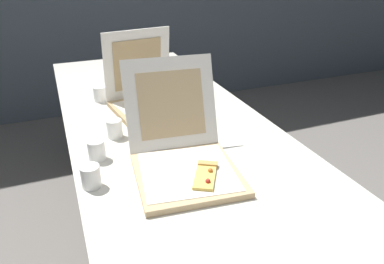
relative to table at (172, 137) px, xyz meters
The scene contains 7 objects.
table is the anchor object (origin of this frame).
pizza_box_front 0.35m from the table, 101.62° to the right, with size 0.38×0.48×0.34m.
pizza_box_middle 0.26m from the table, 97.63° to the left, with size 0.38×0.38×0.35m.
cup_white_near_center 0.37m from the table, 156.16° to the right, with size 0.06×0.06×0.07m, color white.
cup_white_near_left 0.49m from the table, 140.23° to the right, with size 0.06×0.06×0.07m, color white.
cup_white_far 0.49m from the table, 119.05° to the left, with size 0.06×0.06×0.07m, color white.
cup_white_mid 0.25m from the table, behind, with size 0.06×0.06×0.07m, color white.
Camera 1 is at (-0.43, -0.64, 1.40)m, focal length 33.48 mm.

